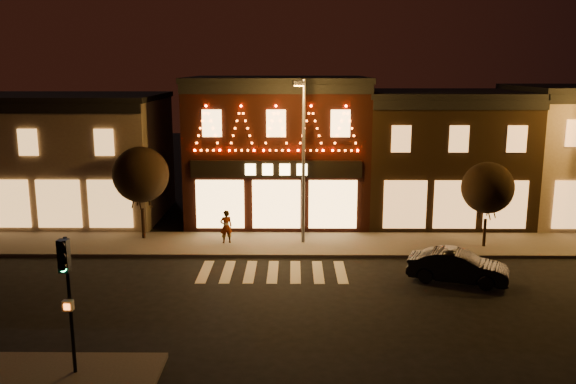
{
  "coord_description": "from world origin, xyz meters",
  "views": [
    {
      "loc": [
        0.9,
        -21.42,
        8.93
      ],
      "look_at": [
        0.67,
        4.0,
        3.61
      ],
      "focal_mm": 37.76,
      "sensor_mm": 36.0,
      "label": 1
    }
  ],
  "objects_px": {
    "dark_sedan": "(458,267)",
    "pedestrian": "(226,227)",
    "traffic_signal_near": "(67,280)",
    "streetlamp_mid": "(303,149)"
  },
  "relations": [
    {
      "from": "dark_sedan",
      "to": "pedestrian",
      "type": "height_order",
      "value": "pedestrian"
    },
    {
      "from": "traffic_signal_near",
      "to": "streetlamp_mid",
      "type": "height_order",
      "value": "streetlamp_mid"
    },
    {
      "from": "streetlamp_mid",
      "to": "pedestrian",
      "type": "xyz_separation_m",
      "value": [
        -3.84,
        0.07,
        -3.94
      ]
    },
    {
      "from": "dark_sedan",
      "to": "pedestrian",
      "type": "distance_m",
      "value": 11.52
    },
    {
      "from": "dark_sedan",
      "to": "pedestrian",
      "type": "bearing_deg",
      "value": 82.93
    },
    {
      "from": "traffic_signal_near",
      "to": "streetlamp_mid",
      "type": "distance_m",
      "value": 15.05
    },
    {
      "from": "traffic_signal_near",
      "to": "pedestrian",
      "type": "distance_m",
      "value": 13.83
    },
    {
      "from": "traffic_signal_near",
      "to": "dark_sedan",
      "type": "bearing_deg",
      "value": 34.05
    },
    {
      "from": "streetlamp_mid",
      "to": "traffic_signal_near",
      "type": "bearing_deg",
      "value": -126.65
    },
    {
      "from": "dark_sedan",
      "to": "traffic_signal_near",
      "type": "bearing_deg",
      "value": 141.25
    }
  ]
}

